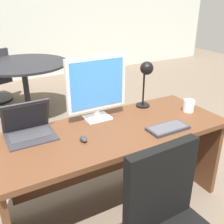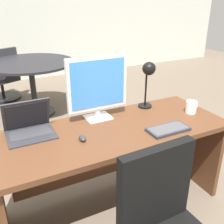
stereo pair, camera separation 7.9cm
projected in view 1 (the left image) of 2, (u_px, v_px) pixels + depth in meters
ground at (57, 132)px, 3.44m from camera, size 12.00×12.00×0.00m
back_wall at (5, 8)px, 4.96m from camera, size 10.00×0.10×2.80m
desk at (111, 149)px, 2.07m from camera, size 1.71×0.68×0.73m
monitor at (96, 85)px, 2.00m from camera, size 0.48×0.16×0.50m
laptop at (28, 125)px, 1.84m from camera, size 0.33×0.27×0.25m
keyboard at (168, 128)px, 1.93m from camera, size 0.31×0.15×0.02m
mouse at (83, 139)px, 1.77m from camera, size 0.04×0.08×0.03m
desk_lamp at (146, 74)px, 2.20m from camera, size 0.12×0.14×0.40m
coffee_mug at (189, 106)px, 2.22m from camera, size 0.12×0.09×0.10m
meeting_table at (25, 76)px, 3.68m from camera, size 1.22×1.22×0.78m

